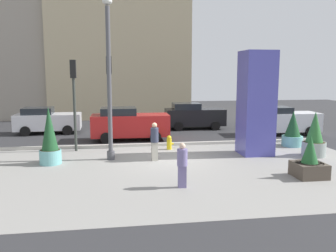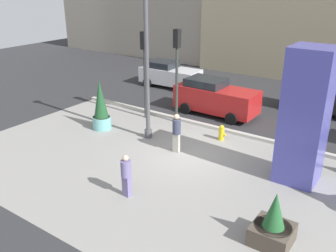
% 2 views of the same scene
% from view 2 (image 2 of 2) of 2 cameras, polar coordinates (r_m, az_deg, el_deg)
% --- Properties ---
extents(ground_plane, '(60.00, 60.00, 0.00)m').
position_cam_2_polar(ground_plane, '(19.42, 9.38, 0.10)').
color(ground_plane, '#2D2D30').
extents(plaza_pavement, '(18.00, 10.00, 0.02)m').
position_cam_2_polar(plaza_pavement, '(14.70, -1.00, -7.07)').
color(plaza_pavement, gray).
rests_on(plaza_pavement, ground_plane).
extents(curb_strip, '(18.00, 0.24, 0.16)m').
position_cam_2_polar(curb_strip, '(18.65, 8.21, -0.50)').
color(curb_strip, '#B7B2A8').
rests_on(curb_strip, ground_plane).
extents(lamp_post, '(0.44, 0.44, 7.18)m').
position_cam_2_polar(lamp_post, '(16.65, -3.28, 9.34)').
color(lamp_post, '#4C4C51').
rests_on(lamp_post, ground_plane).
extents(art_pillar_blue, '(1.49, 1.49, 5.02)m').
position_cam_2_polar(art_pillar_blue, '(14.02, 20.36, 1.28)').
color(art_pillar_blue, '#4C4CAD').
rests_on(art_pillar_blue, ground_plane).
extents(potted_plant_near_right, '(0.93, 0.93, 2.52)m').
position_cam_2_polar(potted_plant_near_right, '(18.67, -10.31, 2.76)').
color(potted_plant_near_right, '#6BB2B2').
rests_on(potted_plant_near_right, ground_plane).
extents(potted_plant_mid_plaza, '(1.12, 1.12, 1.65)m').
position_cam_2_polar(potted_plant_mid_plaza, '(11.26, 15.90, -14.55)').
color(potted_plant_mid_plaza, '#4C4238').
rests_on(potted_plant_mid_plaza, ground_plane).
extents(fire_hydrant, '(0.36, 0.26, 0.75)m').
position_cam_2_polar(fire_hydrant, '(17.50, 8.26, -1.03)').
color(fire_hydrant, gold).
rests_on(fire_hydrant, ground_plane).
extents(traffic_light_corner, '(0.28, 0.42, 4.82)m').
position_cam_2_polar(traffic_light_corner, '(18.70, 1.39, 9.95)').
color(traffic_light_corner, '#333833').
rests_on(traffic_light_corner, ground_plane).
extents(traffic_light_far_side, '(0.28, 0.42, 4.62)m').
position_cam_2_polar(traffic_light_far_side, '(19.43, -3.63, 10.00)').
color(traffic_light_far_side, '#333833').
rests_on(traffic_light_far_side, ground_plane).
extents(car_far_lane, '(4.24, 2.12, 1.73)m').
position_cam_2_polar(car_far_lane, '(25.94, 0.19, 7.98)').
color(car_far_lane, silver).
rests_on(car_far_lane, ground_plane).
extents(car_intersection, '(4.24, 2.08, 1.86)m').
position_cam_2_polar(car_intersection, '(22.48, 22.62, 4.23)').
color(car_intersection, black).
rests_on(car_intersection, ground_plane).
extents(car_curb_east, '(4.58, 2.10, 1.96)m').
position_cam_2_polar(car_curb_east, '(20.64, 7.29, 4.43)').
color(car_curb_east, red).
rests_on(car_curb_east, ground_plane).
extents(pedestrian_crossing, '(0.39, 0.39, 1.76)m').
position_cam_2_polar(pedestrian_crossing, '(15.89, 1.33, -0.81)').
color(pedestrian_crossing, '#B2AD9E').
rests_on(pedestrian_crossing, ground_plane).
extents(pedestrian_on_sidewalk, '(0.37, 0.37, 1.59)m').
position_cam_2_polar(pedestrian_on_sidewalk, '(12.85, -6.47, -7.34)').
color(pedestrian_on_sidewalk, slate).
rests_on(pedestrian_on_sidewalk, ground_plane).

